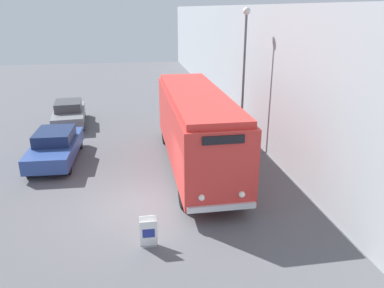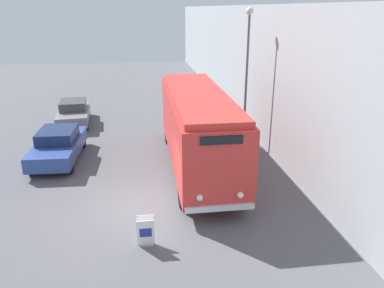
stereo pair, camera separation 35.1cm
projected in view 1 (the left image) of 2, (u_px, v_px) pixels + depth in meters
ground_plane at (141, 206)px, 14.08m from camera, size 80.00×80.00×0.00m
building_wall_right at (242, 67)px, 23.14m from camera, size 0.30×60.00×7.19m
vintage_bus at (196, 126)px, 16.84m from camera, size 2.52×10.10×3.57m
sign_board at (149, 233)px, 11.57m from camera, size 0.54×0.36×0.97m
streetlamp at (244, 61)px, 18.59m from camera, size 0.36×0.36×7.06m
parked_car_near at (55, 146)px, 17.96m from camera, size 2.13×4.78×1.53m
parked_car_mid at (69, 113)px, 23.67m from camera, size 2.21×4.64×1.50m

